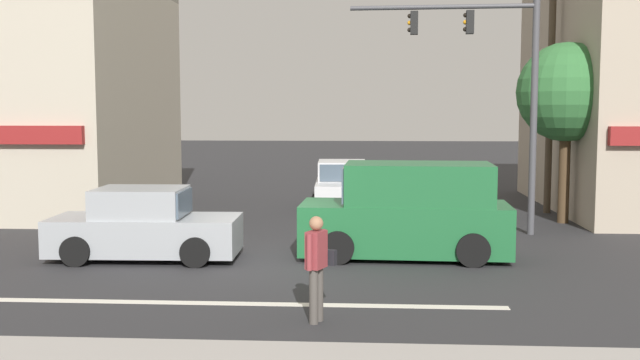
% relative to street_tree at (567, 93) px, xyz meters
% --- Properties ---
extents(ground_plane, '(120.00, 120.00, 0.00)m').
position_rel_street_tree_xyz_m(ground_plane, '(-7.82, -6.07, -3.76)').
color(ground_plane, '#2B2B2D').
extents(lane_marking_stripe, '(9.00, 0.24, 0.01)m').
position_rel_street_tree_xyz_m(lane_marking_stripe, '(-7.82, -9.57, -3.75)').
color(lane_marking_stripe, silver).
rests_on(lane_marking_stripe, ground).
extents(street_tree, '(2.84, 2.84, 5.21)m').
position_rel_street_tree_xyz_m(street_tree, '(0.00, 0.00, 0.00)').
color(street_tree, '#4C3823').
rests_on(street_tree, ground).
extents(utility_pole_near_left, '(1.40, 0.22, 8.01)m').
position_rel_street_tree_xyz_m(utility_pole_near_left, '(-15.14, -0.94, 0.40)').
color(utility_pole_near_left, brown).
rests_on(utility_pole_near_left, ground).
extents(utility_pole_far_right, '(1.40, 0.22, 8.38)m').
position_rel_street_tree_xyz_m(utility_pole_far_right, '(0.03, 2.06, 0.58)').
color(utility_pole_far_right, brown).
rests_on(utility_pole_far_right, ground).
extents(traffic_light_mast, '(4.89, 0.41, 6.20)m').
position_rel_street_tree_xyz_m(traffic_light_mast, '(-2.35, -2.06, 0.42)').
color(traffic_light_mast, '#47474C').
rests_on(traffic_light_mast, ground).
extents(van_crossing_rightbound, '(4.66, 2.17, 2.11)m').
position_rel_street_tree_xyz_m(van_crossing_rightbound, '(-4.77, -5.37, -2.75)').
color(van_crossing_rightbound, '#1E6033').
rests_on(van_crossing_rightbound, ground).
extents(sedan_crossing_center, '(2.00, 4.16, 1.58)m').
position_rel_street_tree_xyz_m(sedan_crossing_center, '(-6.52, 2.71, -3.04)').
color(sedan_crossing_center, silver).
rests_on(sedan_crossing_center, ground).
extents(sedan_crossing_leftbound, '(4.14, 1.96, 1.58)m').
position_rel_street_tree_xyz_m(sedan_crossing_leftbound, '(-10.60, -5.91, -3.04)').
color(sedan_crossing_leftbound, '#999EA3').
rests_on(sedan_crossing_leftbound, ground).
extents(pedestrian_foreground_with_bag, '(0.48, 0.66, 1.67)m').
position_rel_street_tree_xyz_m(pedestrian_foreground_with_bag, '(-6.48, -10.57, -2.80)').
color(pedestrian_foreground_with_bag, '#4C4742').
rests_on(pedestrian_foreground_with_bag, ground).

